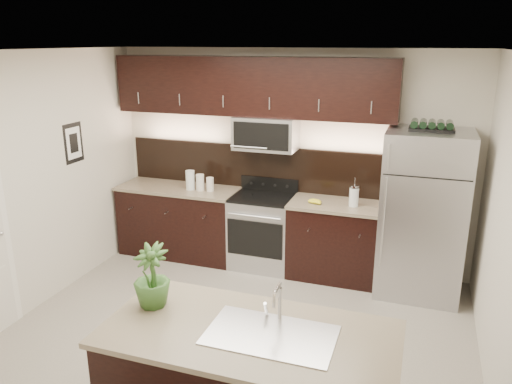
% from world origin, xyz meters
% --- Properties ---
extents(ground, '(4.50, 4.50, 0.00)m').
position_xyz_m(ground, '(0.00, 0.00, 0.00)').
color(ground, gray).
rests_on(ground, ground).
extents(room_walls, '(4.52, 4.02, 2.71)m').
position_xyz_m(room_walls, '(-0.11, -0.04, 1.70)').
color(room_walls, beige).
rests_on(room_walls, ground).
extents(counter_run, '(3.51, 0.65, 0.94)m').
position_xyz_m(counter_run, '(-0.46, 1.69, 0.47)').
color(counter_run, black).
rests_on(counter_run, ground).
extents(upper_fixtures, '(3.49, 0.40, 1.66)m').
position_xyz_m(upper_fixtures, '(-0.43, 1.84, 2.14)').
color(upper_fixtures, black).
rests_on(upper_fixtures, counter_run).
extents(sink_faucet, '(0.84, 0.50, 0.28)m').
position_xyz_m(sink_faucet, '(0.75, -1.19, 0.96)').
color(sink_faucet, silver).
rests_on(sink_faucet, island).
extents(refrigerator, '(0.90, 0.81, 1.87)m').
position_xyz_m(refrigerator, '(1.64, 1.63, 0.94)').
color(refrigerator, '#B2B2B7').
rests_on(refrigerator, ground).
extents(wine_rack, '(0.46, 0.29, 0.11)m').
position_xyz_m(wine_rack, '(1.64, 1.63, 1.92)').
color(wine_rack, black).
rests_on(wine_rack, refrigerator).
extents(plant, '(0.29, 0.29, 0.47)m').
position_xyz_m(plant, '(-0.17, -1.10, 1.17)').
color(plant, '#325A24').
rests_on(plant, island).
extents(canisters, '(0.37, 0.12, 0.25)m').
position_xyz_m(canisters, '(-1.11, 1.65, 1.05)').
color(canisters, silver).
rests_on(canisters, counter_run).
extents(french_press, '(0.11, 0.11, 0.33)m').
position_xyz_m(french_press, '(0.87, 1.64, 1.06)').
color(french_press, silver).
rests_on(french_press, counter_run).
extents(bananas, '(0.20, 0.17, 0.05)m').
position_xyz_m(bananas, '(0.39, 1.61, 0.97)').
color(bananas, yellow).
rests_on(bananas, counter_run).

